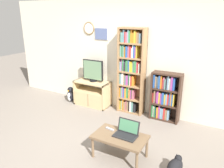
{
  "coord_description": "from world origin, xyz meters",
  "views": [
    {
      "loc": [
        2.03,
        -2.62,
        2.29
      ],
      "look_at": [
        -0.01,
        1.08,
        0.9
      ],
      "focal_mm": 35.0,
      "sensor_mm": 36.0,
      "label": 1
    }
  ],
  "objects_px": {
    "bookshelf_short": "(165,96)",
    "remote_near_laptop": "(110,129)",
    "tv_stand": "(92,93)",
    "coffee_table": "(120,138)",
    "cat": "(175,166)",
    "television": "(93,71)",
    "penguin_figurine": "(71,95)",
    "bookshelf_tall": "(131,71)",
    "laptop": "(127,132)"
  },
  "relations": [
    {
      "from": "bookshelf_short",
      "to": "coffee_table",
      "type": "xyz_separation_m",
      "value": [
        -0.23,
        -1.7,
        -0.19
      ]
    },
    {
      "from": "bookshelf_tall",
      "to": "coffee_table",
      "type": "xyz_separation_m",
      "value": [
        0.59,
        -1.7,
        -0.65
      ]
    },
    {
      "from": "laptop",
      "to": "penguin_figurine",
      "type": "height_order",
      "value": "laptop"
    },
    {
      "from": "tv_stand",
      "to": "bookshelf_short",
      "type": "xyz_separation_m",
      "value": [
        1.83,
        0.12,
        0.22
      ]
    },
    {
      "from": "tv_stand",
      "to": "coffee_table",
      "type": "relative_size",
      "value": 1.05
    },
    {
      "from": "remote_near_laptop",
      "to": "cat",
      "type": "distance_m",
      "value": 1.17
    },
    {
      "from": "bookshelf_short",
      "to": "remote_near_laptop",
      "type": "height_order",
      "value": "bookshelf_short"
    },
    {
      "from": "bookshelf_tall",
      "to": "penguin_figurine",
      "type": "distance_m",
      "value": 1.85
    },
    {
      "from": "coffee_table",
      "to": "laptop",
      "type": "xyz_separation_m",
      "value": [
        0.08,
        0.07,
        0.11
      ]
    },
    {
      "from": "bookshelf_tall",
      "to": "cat",
      "type": "distance_m",
      "value": 2.38
    },
    {
      "from": "bookshelf_tall",
      "to": "coffee_table",
      "type": "distance_m",
      "value": 1.91
    },
    {
      "from": "cat",
      "to": "penguin_figurine",
      "type": "distance_m",
      "value": 3.44
    },
    {
      "from": "cat",
      "to": "penguin_figurine",
      "type": "xyz_separation_m",
      "value": [
        -3.13,
        1.42,
        0.07
      ]
    },
    {
      "from": "bookshelf_short",
      "to": "remote_near_laptop",
      "type": "xyz_separation_m",
      "value": [
        -0.48,
        -1.6,
        -0.13
      ]
    },
    {
      "from": "bookshelf_tall",
      "to": "cat",
      "type": "height_order",
      "value": "bookshelf_tall"
    },
    {
      "from": "tv_stand",
      "to": "remote_near_laptop",
      "type": "height_order",
      "value": "tv_stand"
    },
    {
      "from": "cat",
      "to": "television",
      "type": "bearing_deg",
      "value": 162.66
    },
    {
      "from": "laptop",
      "to": "cat",
      "type": "height_order",
      "value": "laptop"
    },
    {
      "from": "coffee_table",
      "to": "remote_near_laptop",
      "type": "relative_size",
      "value": 5.22
    },
    {
      "from": "bookshelf_tall",
      "to": "coffee_table",
      "type": "bearing_deg",
      "value": -70.76
    },
    {
      "from": "laptop",
      "to": "remote_near_laptop",
      "type": "bearing_deg",
      "value": 176.68
    },
    {
      "from": "tv_stand",
      "to": "penguin_figurine",
      "type": "relative_size",
      "value": 2.22
    },
    {
      "from": "tv_stand",
      "to": "penguin_figurine",
      "type": "bearing_deg",
      "value": -172.29
    },
    {
      "from": "tv_stand",
      "to": "bookshelf_short",
      "type": "height_order",
      "value": "bookshelf_short"
    },
    {
      "from": "tv_stand",
      "to": "coffee_table",
      "type": "height_order",
      "value": "tv_stand"
    },
    {
      "from": "bookshelf_short",
      "to": "penguin_figurine",
      "type": "xyz_separation_m",
      "value": [
        -2.47,
        -0.21,
        -0.35
      ]
    },
    {
      "from": "bookshelf_tall",
      "to": "bookshelf_short",
      "type": "bearing_deg",
      "value": -0.15
    },
    {
      "from": "bookshelf_short",
      "to": "cat",
      "type": "bearing_deg",
      "value": -67.93
    },
    {
      "from": "penguin_figurine",
      "to": "laptop",
      "type": "bearing_deg",
      "value": -31.43
    },
    {
      "from": "cat",
      "to": "coffee_table",
      "type": "bearing_deg",
      "value": -161.1
    },
    {
      "from": "coffee_table",
      "to": "cat",
      "type": "relative_size",
      "value": 1.62
    },
    {
      "from": "bookshelf_short",
      "to": "laptop",
      "type": "height_order",
      "value": "bookshelf_short"
    },
    {
      "from": "television",
      "to": "coffee_table",
      "type": "distance_m",
      "value": 2.33
    },
    {
      "from": "television",
      "to": "tv_stand",
      "type": "bearing_deg",
      "value": -112.91
    },
    {
      "from": "tv_stand",
      "to": "coffee_table",
      "type": "distance_m",
      "value": 2.24
    },
    {
      "from": "penguin_figurine",
      "to": "tv_stand",
      "type": "bearing_deg",
      "value": 7.71
    },
    {
      "from": "coffee_table",
      "to": "penguin_figurine",
      "type": "height_order",
      "value": "penguin_figurine"
    },
    {
      "from": "television",
      "to": "penguin_figurine",
      "type": "distance_m",
      "value": 0.98
    },
    {
      "from": "bookshelf_short",
      "to": "coffee_table",
      "type": "height_order",
      "value": "bookshelf_short"
    },
    {
      "from": "television",
      "to": "laptop",
      "type": "height_order",
      "value": "television"
    },
    {
      "from": "television",
      "to": "bookshelf_short",
      "type": "height_order",
      "value": "television"
    },
    {
      "from": "coffee_table",
      "to": "penguin_figurine",
      "type": "bearing_deg",
      "value": 146.37
    },
    {
      "from": "bookshelf_short",
      "to": "laptop",
      "type": "xyz_separation_m",
      "value": [
        -0.15,
        -1.63,
        -0.08
      ]
    },
    {
      "from": "tv_stand",
      "to": "bookshelf_tall",
      "type": "bearing_deg",
      "value": 7.01
    },
    {
      "from": "coffee_table",
      "to": "television",
      "type": "bearing_deg",
      "value": 134.35
    },
    {
      "from": "tv_stand",
      "to": "remote_near_laptop",
      "type": "bearing_deg",
      "value": -47.44
    },
    {
      "from": "cat",
      "to": "remote_near_laptop",
      "type": "bearing_deg",
      "value": -166.9
    },
    {
      "from": "remote_near_laptop",
      "to": "bookshelf_short",
      "type": "bearing_deg",
      "value": -6.93
    },
    {
      "from": "television",
      "to": "remote_near_laptop",
      "type": "bearing_deg",
      "value": -48.62
    },
    {
      "from": "coffee_table",
      "to": "tv_stand",
      "type": "bearing_deg",
      "value": 135.43
    }
  ]
}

